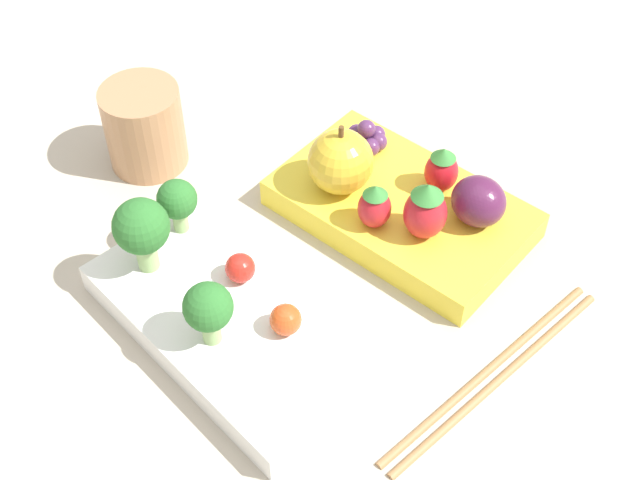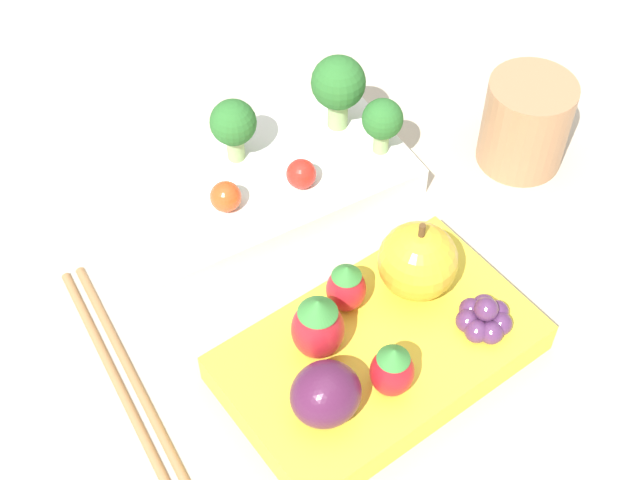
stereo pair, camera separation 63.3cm
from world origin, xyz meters
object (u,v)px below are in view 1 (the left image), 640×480
broccoli_floret_0 (142,229)px  broccoli_floret_1 (208,309)px  cherry_tomato_0 (240,268)px  drinking_cup (144,127)px  bento_box_fruit (401,209)px  plum (479,201)px  chopsticks_pair (493,374)px  bento_box_savoury (230,317)px  apple (341,162)px  grape_cluster (366,138)px  strawberry_2 (375,206)px  strawberry_0 (442,169)px  cherry_tomato_1 (286,320)px  strawberry_1 (425,210)px  broccoli_floret_2 (177,201)px

broccoli_floret_0 → broccoli_floret_1: broccoli_floret_0 is taller
cherry_tomato_0 → drinking_cup: 0.17m
bento_box_fruit → broccoli_floret_1: (0.00, 0.19, 0.04)m
bento_box_fruit → plum: (-0.05, -0.02, 0.03)m
broccoli_floret_1 → chopsticks_pair: bearing=-139.7°
cherry_tomato_0 → bento_box_savoury: bearing=119.1°
plum → drinking_cup: (0.25, 0.12, -0.01)m
apple → plum: 0.11m
bento_box_savoury → grape_cluster: bearing=-76.5°
strawberry_2 → chopsticks_pair: 0.15m
strawberry_0 → grape_cluster: bearing=3.9°
cherry_tomato_1 → grape_cluster: grape_cluster is taller
broccoli_floret_0 → broccoli_floret_1: 0.08m
broccoli_floret_0 → plum: (-0.14, -0.20, -0.02)m
broccoli_floret_0 → strawberry_1: bearing=-126.2°
strawberry_2 → grape_cluster: (0.06, -0.06, -0.01)m
broccoli_floret_2 → drinking_cup: bearing=-23.8°
broccoli_floret_1 → apple: size_ratio=0.85×
broccoli_floret_0 → apple: bearing=-104.7°
cherry_tomato_1 → strawberry_0: bearing=-85.5°
cherry_tomato_1 → grape_cluster: bearing=-63.2°
plum → broccoli_floret_0: bearing=55.6°
broccoli_floret_2 → strawberry_1: 0.18m
strawberry_0 → broccoli_floret_0: bearing=65.0°
cherry_tomato_1 → drinking_cup: drinking_cup is taller
strawberry_2 → plum: 0.08m
cherry_tomato_0 → chopsticks_pair: (-0.17, -0.07, -0.03)m
broccoli_floret_0 → strawberry_0: bearing=-115.0°
apple → broccoli_floret_2: bearing=65.4°
broccoli_floret_2 → strawberry_0: size_ratio=1.13×
bento_box_fruit → broccoli_floret_0: bearing=64.8°
broccoli_floret_2 → cherry_tomato_0: size_ratio=2.12×
cherry_tomato_1 → strawberry_2: bearing=-78.0°
broccoli_floret_2 → cherry_tomato_1: 0.12m
cherry_tomato_0 → strawberry_0: bearing=-103.8°
bento_box_fruit → cherry_tomato_0: cherry_tomato_0 is taller
strawberry_1 → cherry_tomato_0: bearing=62.8°
broccoli_floret_0 → drinking_cup: (0.11, -0.08, -0.03)m
strawberry_1 → cherry_tomato_1: bearing=86.5°
broccoli_floret_1 → apple: apple is taller
strawberry_2 → drinking_cup: 0.21m
broccoli_floret_0 → cherry_tomato_1: size_ratio=2.81×
apple → plum: bearing=-154.7°
bento_box_savoury → strawberry_2: bearing=-97.9°
broccoli_floret_0 → grape_cluster: size_ratio=1.75×
broccoli_floret_2 → plum: size_ratio=1.09×
broccoli_floret_2 → drinking_cup: drinking_cup is taller
apple → strawberry_2: bearing=166.1°
cherry_tomato_0 → grape_cluster: 0.17m
broccoli_floret_1 → strawberry_0: (-0.02, -0.22, -0.01)m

